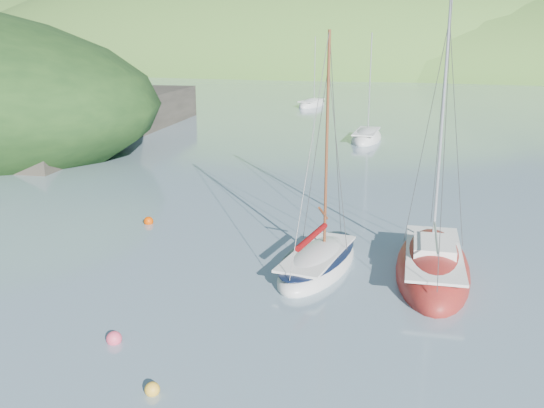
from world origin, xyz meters
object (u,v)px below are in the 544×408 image
(sloop_red, at_px, (432,268))
(distant_sloop_c, at_px, (312,105))
(distant_sloop_a, at_px, (366,138))
(daysailer_white, at_px, (318,263))

(sloop_red, bearing_deg, distant_sloop_c, 103.76)
(distant_sloop_a, height_order, distant_sloop_c, distant_sloop_a)
(distant_sloop_a, xyz_separation_m, distant_sloop_c, (-12.87, 25.03, -0.00))
(daysailer_white, distance_m, distant_sloop_a, 32.48)
(sloop_red, xyz_separation_m, distant_sloop_c, (-22.19, 56.14, -0.05))
(sloop_red, bearing_deg, daysailer_white, -175.18)
(daysailer_white, height_order, sloop_red, sloop_red)
(sloop_red, distance_m, distant_sloop_a, 32.48)
(sloop_red, xyz_separation_m, distant_sloop_a, (-9.32, 31.11, -0.05))
(distant_sloop_a, distance_m, distant_sloop_c, 28.15)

